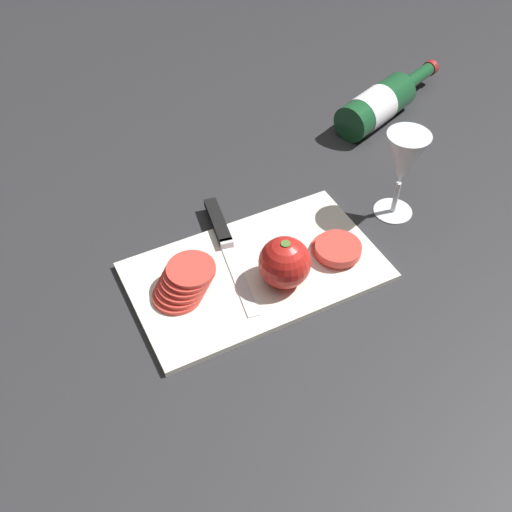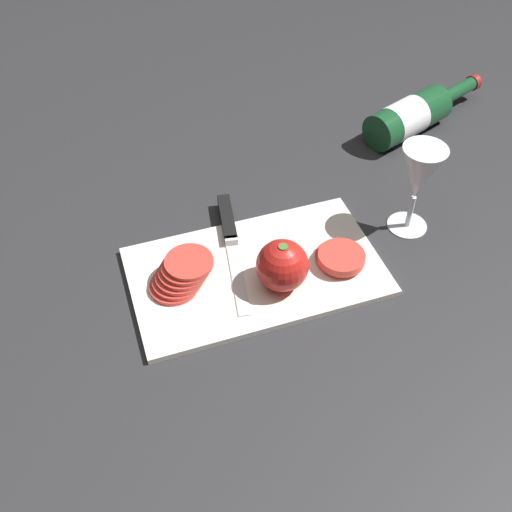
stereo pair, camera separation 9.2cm
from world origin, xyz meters
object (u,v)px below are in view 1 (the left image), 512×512
wine_bottle (379,104)px  whole_tomato (285,263)px  knife (221,231)px  tomato_slice_stack_far (336,248)px  wine_glass (403,162)px  tomato_slice_stack_near (184,282)px

wine_bottle → whole_tomato: size_ratio=3.79×
knife → tomato_slice_stack_far: tomato_slice_stack_far is taller
tomato_slice_stack_far → wine_bottle: bearing=45.9°
wine_glass → tomato_slice_stack_near: wine_glass is taller
wine_bottle → tomato_slice_stack_far: bearing=-134.1°
whole_tomato → tomato_slice_stack_far: (0.10, 0.01, -0.03)m
wine_bottle → whole_tomato: (-0.39, -0.31, 0.01)m
whole_tomato → tomato_slice_stack_far: 0.11m
whole_tomato → knife: size_ratio=0.31×
wine_glass → tomato_slice_stack_far: bearing=-162.0°
wine_glass → whole_tomato: 0.27m
wine_bottle → wine_glass: (-0.14, -0.25, 0.07)m
wine_bottle → tomato_slice_stack_far: size_ratio=3.56×
wine_glass → whole_tomato: wine_glass is taller
wine_bottle → tomato_slice_stack_far: 0.42m
whole_tomato → knife: whole_tomato is taller
tomato_slice_stack_near → knife: bearing=41.2°
tomato_slice_stack_near → tomato_slice_stack_far: (0.25, -0.04, -0.01)m
wine_bottle → knife: 0.47m
wine_glass → knife: 0.32m
whole_tomato → wine_glass: bearing=13.8°
whole_tomato → tomato_slice_stack_far: size_ratio=0.94×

